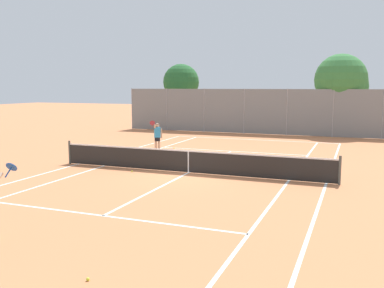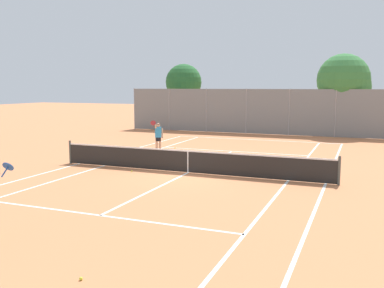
% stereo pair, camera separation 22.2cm
% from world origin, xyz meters
% --- Properties ---
extents(ground_plane, '(120.00, 120.00, 0.00)m').
position_xyz_m(ground_plane, '(0.00, 0.00, 0.00)').
color(ground_plane, '#CC7A4C').
extents(court_line_markings, '(11.10, 23.90, 0.01)m').
position_xyz_m(court_line_markings, '(0.00, 0.00, 0.00)').
color(court_line_markings, white).
rests_on(court_line_markings, ground).
extents(tennis_net, '(12.00, 0.10, 1.07)m').
position_xyz_m(tennis_net, '(0.00, 0.00, 0.51)').
color(tennis_net, '#474C47').
rests_on(tennis_net, ground).
extents(player_far_left, '(0.43, 0.90, 1.77)m').
position_xyz_m(player_far_left, '(-3.62, 4.52, 0.93)').
color(player_far_left, '#D8A884').
rests_on(player_far_left, ground).
extents(loose_tennis_ball_0, '(0.07, 0.07, 0.07)m').
position_xyz_m(loose_tennis_ball_0, '(-3.36, 6.17, 0.03)').
color(loose_tennis_ball_0, '#D1DB33').
rests_on(loose_tennis_ball_0, ground).
extents(loose_tennis_ball_2, '(0.07, 0.07, 0.07)m').
position_xyz_m(loose_tennis_ball_2, '(-2.26, -0.73, 0.03)').
color(loose_tennis_ball_2, '#D1DB33').
rests_on(loose_tennis_ball_2, ground).
extents(loose_tennis_ball_3, '(0.07, 0.07, 0.07)m').
position_xyz_m(loose_tennis_ball_3, '(-3.69, 5.58, 0.03)').
color(loose_tennis_ball_3, '#D1DB33').
rests_on(loose_tennis_ball_3, ground).
extents(loose_tennis_ball_4, '(0.07, 0.07, 0.07)m').
position_xyz_m(loose_tennis_ball_4, '(1.96, -9.94, 0.03)').
color(loose_tennis_ball_4, '#D1DB33').
rests_on(loose_tennis_ball_4, ground).
extents(back_fence, '(22.58, 0.08, 3.39)m').
position_xyz_m(back_fence, '(-0.00, 15.42, 1.70)').
color(back_fence, gray).
rests_on(back_fence, ground).
extents(tree_behind_left, '(3.19, 3.19, 5.53)m').
position_xyz_m(tree_behind_left, '(-8.33, 19.07, 3.86)').
color(tree_behind_left, brown).
rests_on(tree_behind_left, ground).
extents(tree_behind_right, '(3.84, 3.77, 5.92)m').
position_xyz_m(tree_behind_right, '(5.33, 17.13, 3.90)').
color(tree_behind_right, brown).
rests_on(tree_behind_right, ground).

